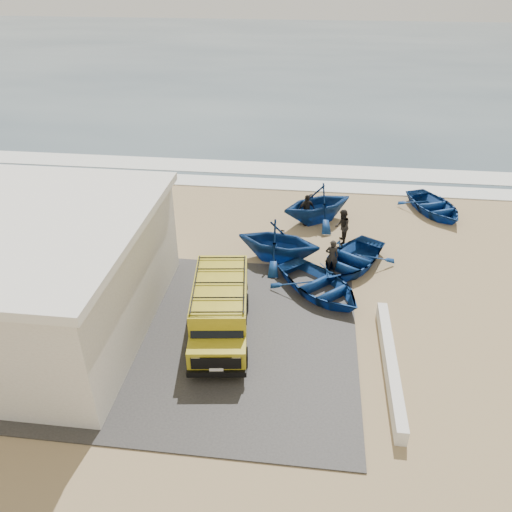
{
  "coord_description": "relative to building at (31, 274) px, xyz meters",
  "views": [
    {
      "loc": [
        2.08,
        -15.55,
        11.75
      ],
      "look_at": [
        0.01,
        1.74,
        1.2
      ],
      "focal_mm": 35.0,
      "sensor_mm": 36.0,
      "label": 1
    }
  ],
  "objects": [
    {
      "name": "surf_line",
      "position": [
        7.5,
        14.0,
        -2.13
      ],
      "size": [
        180.0,
        1.6,
        0.06
      ],
      "primitive_type": "cube",
      "color": "white",
      "rests_on": "ground"
    },
    {
      "name": "building",
      "position": [
        0.0,
        0.0,
        0.0
      ],
      "size": [
        8.4,
        9.4,
        4.3
      ],
      "color": "silver",
      "rests_on": "ground"
    },
    {
      "name": "surf_wash",
      "position": [
        7.5,
        16.5,
        -2.14
      ],
      "size": [
        180.0,
        2.2,
        0.04
      ],
      "primitive_type": "cube",
      "color": "white",
      "rests_on": "ground"
    },
    {
      "name": "ground",
      "position": [
        7.5,
        2.0,
        -2.16
      ],
      "size": [
        160.0,
        160.0,
        0.0
      ],
      "primitive_type": "plane",
      "color": "tan"
    },
    {
      "name": "van",
      "position": [
        6.66,
        0.23,
        -1.06
      ],
      "size": [
        2.46,
        5.0,
        2.06
      ],
      "rotation": [
        0.0,
        0.0,
        0.13
      ],
      "color": "#B1A11A",
      "rests_on": "ground"
    },
    {
      "name": "boat_far_right",
      "position": [
        16.07,
        11.2,
        -1.76
      ],
      "size": [
        4.15,
        4.72,
        0.81
      ],
      "primitive_type": "imported",
      "rotation": [
        0.0,
        0.0,
        0.42
      ],
      "color": "navy",
      "rests_on": "ground"
    },
    {
      "name": "parapet",
      "position": [
        12.5,
        -1.0,
        -1.89
      ],
      "size": [
        0.35,
        6.0,
        0.55
      ],
      "primitive_type": "cube",
      "color": "silver",
      "rests_on": "ground"
    },
    {
      "name": "boat_near_left",
      "position": [
        10.15,
        3.08,
        -1.74
      ],
      "size": [
        4.95,
        5.01,
        0.85
      ],
      "primitive_type": "imported",
      "rotation": [
        0.0,
        0.0,
        0.75
      ],
      "color": "navy",
      "rests_on": "ground"
    },
    {
      "name": "boat_mid_left",
      "position": [
        8.29,
        5.47,
        -1.19
      ],
      "size": [
        4.27,
        3.88,
        1.95
      ],
      "primitive_type": "imported",
      "rotation": [
        0.0,
        0.0,
        1.37
      ],
      "color": "navy",
      "rests_on": "ground"
    },
    {
      "name": "fisherman_front",
      "position": [
        10.62,
        4.79,
        -1.39
      ],
      "size": [
        0.56,
        0.37,
        1.55
      ],
      "primitive_type": "imported",
      "rotation": [
        0.0,
        0.0,
        3.14
      ],
      "color": "black",
      "rests_on": "ground"
    },
    {
      "name": "ocean",
      "position": [
        7.5,
        58.0,
        -2.16
      ],
      "size": [
        180.0,
        88.0,
        0.01
      ],
      "primitive_type": "cube",
      "color": "#385166",
      "rests_on": "ground"
    },
    {
      "name": "fisherman_back",
      "position": [
        9.4,
        9.1,
        -1.36
      ],
      "size": [
        1.01,
        0.85,
        1.61
      ],
      "primitive_type": "imported",
      "rotation": [
        0.0,
        0.0,
        0.58
      ],
      "color": "black",
      "rests_on": "ground"
    },
    {
      "name": "fisherman_middle",
      "position": [
        11.12,
        7.42,
        -1.32
      ],
      "size": [
        0.7,
        0.87,
        1.69
      ],
      "primitive_type": "imported",
      "rotation": [
        0.0,
        0.0,
        -1.65
      ],
      "color": "black",
      "rests_on": "ground"
    },
    {
      "name": "boat_far_left",
      "position": [
        9.94,
        9.52,
        -1.15
      ],
      "size": [
        5.01,
        4.85,
        2.02
      ],
      "primitive_type": "imported",
      "rotation": [
        0.0,
        0.0,
        -1.0
      ],
      "color": "navy",
      "rests_on": "ground"
    },
    {
      "name": "slab",
      "position": [
        5.5,
        -0.0,
        -2.14
      ],
      "size": [
        12.0,
        10.0,
        0.05
      ],
      "primitive_type": "cube",
      "color": "#373533",
      "rests_on": "ground"
    },
    {
      "name": "boat_near_right",
      "position": [
        11.48,
        5.25,
        -1.74
      ],
      "size": [
        4.67,
        5.07,
        0.86
      ],
      "primitive_type": "imported",
      "rotation": [
        0.0,
        0.0,
        -0.55
      ],
      "color": "navy",
      "rests_on": "ground"
    }
  ]
}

